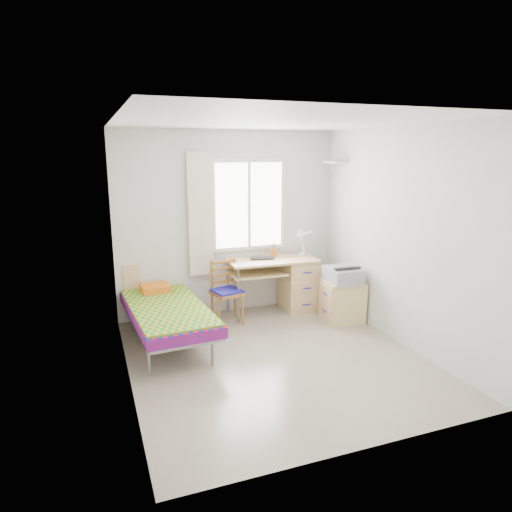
{
  "coord_description": "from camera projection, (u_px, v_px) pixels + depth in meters",
  "views": [
    {
      "loc": [
        -1.88,
        -4.43,
        2.3
      ],
      "look_at": [
        -0.03,
        0.55,
        1.08
      ],
      "focal_mm": 32.0,
      "sensor_mm": 36.0,
      "label": 1
    }
  ],
  "objects": [
    {
      "name": "curtain",
      "position": [
        201.0,
        215.0,
        6.26
      ],
      "size": [
        0.35,
        0.05,
        1.7
      ],
      "primitive_type": "cube",
      "color": "beige",
      "rests_on": "wall_back"
    },
    {
      "name": "pen_cup",
      "position": [
        274.0,
        253.0,
        6.68
      ],
      "size": [
        0.11,
        0.11,
        0.11
      ],
      "primitive_type": "cylinder",
      "rotation": [
        0.0,
        0.0,
        0.28
      ],
      "color": "orange",
      "rests_on": "desk"
    },
    {
      "name": "window",
      "position": [
        249.0,
        205.0,
        6.53
      ],
      "size": [
        1.1,
        0.04,
        1.3
      ],
      "color": "white",
      "rests_on": "wall_back"
    },
    {
      "name": "bed",
      "position": [
        166.0,
        310.0,
        5.63
      ],
      "size": [
        1.0,
        1.92,
        0.81
      ],
      "rotation": [
        0.0,
        0.0,
        0.07
      ],
      "color": "gray",
      "rests_on": "floor"
    },
    {
      "name": "task_lamp",
      "position": [
        303.0,
        239.0,
        6.56
      ],
      "size": [
        0.24,
        0.33,
        0.45
      ],
      "rotation": [
        0.0,
        0.0,
        -0.39
      ],
      "color": "white",
      "rests_on": "desk"
    },
    {
      "name": "printer",
      "position": [
        343.0,
        274.0,
        6.18
      ],
      "size": [
        0.44,
        0.5,
        0.21
      ],
      "rotation": [
        0.0,
        0.0,
        -0.05
      ],
      "color": "#9FA1A6",
      "rests_on": "cabinet"
    },
    {
      "name": "chair",
      "position": [
        227.0,
        287.0,
        6.24
      ],
      "size": [
        0.45,
        0.45,
        0.87
      ],
      "rotation": [
        0.0,
        0.0,
        0.22
      ],
      "color": "brown",
      "rests_on": "floor"
    },
    {
      "name": "cabinet",
      "position": [
        342.0,
        301.0,
        6.3
      ],
      "size": [
        0.58,
        0.53,
        0.57
      ],
      "rotation": [
        0.0,
        0.0,
        -0.13
      ],
      "color": "#D9B76F",
      "rests_on": "floor"
    },
    {
      "name": "wall_back",
      "position": [
        229.0,
        223.0,
        6.5
      ],
      "size": [
        3.2,
        0.0,
        3.2
      ],
      "primitive_type": "plane",
      "rotation": [
        1.57,
        0.0,
        0.0
      ],
      "color": "silver",
      "rests_on": "ground"
    },
    {
      "name": "floor",
      "position": [
        275.0,
        358.0,
        5.2
      ],
      "size": [
        3.5,
        3.5,
        0.0
      ],
      "primitive_type": "plane",
      "color": "#BCAD93",
      "rests_on": "ground"
    },
    {
      "name": "laptop",
      "position": [
        262.0,
        259.0,
        6.48
      ],
      "size": [
        0.39,
        0.3,
        0.03
      ],
      "primitive_type": "imported",
      "rotation": [
        0.0,
        0.0,
        -0.24
      ],
      "color": "black",
      "rests_on": "desk"
    },
    {
      "name": "wall_right",
      "position": [
        400.0,
        237.0,
        5.45
      ],
      "size": [
        0.0,
        3.5,
        3.5
      ],
      "primitive_type": "plane",
      "rotation": [
        1.57,
        0.0,
        -1.57
      ],
      "color": "silver",
      "rests_on": "ground"
    },
    {
      "name": "book",
      "position": [
        258.0,
        275.0,
        6.47
      ],
      "size": [
        0.25,
        0.27,
        0.02
      ],
      "primitive_type": "imported",
      "rotation": [
        0.0,
        0.0,
        0.51
      ],
      "color": "gray",
      "rests_on": "desk"
    },
    {
      "name": "ceiling",
      "position": [
        278.0,
        121.0,
        4.61
      ],
      "size": [
        3.5,
        3.5,
        0.0
      ],
      "primitive_type": "plane",
      "rotation": [
        3.14,
        0.0,
        0.0
      ],
      "color": "white",
      "rests_on": "wall_back"
    },
    {
      "name": "floating_shelf",
      "position": [
        335.0,
        162.0,
        6.5
      ],
      "size": [
        0.2,
        0.32,
        0.03
      ],
      "primitive_type": "cube",
      "color": "white",
      "rests_on": "wall_right"
    },
    {
      "name": "desk",
      "position": [
        294.0,
        282.0,
        6.71
      ],
      "size": [
        1.29,
        0.63,
        0.79
      ],
      "rotation": [
        0.0,
        0.0,
        -0.04
      ],
      "color": "tan",
      "rests_on": "floor"
    },
    {
      "name": "wall_left",
      "position": [
        122.0,
        258.0,
        4.36
      ],
      "size": [
        0.0,
        3.5,
        3.5
      ],
      "primitive_type": "plane",
      "rotation": [
        1.57,
        0.0,
        1.57
      ],
      "color": "silver",
      "rests_on": "ground"
    }
  ]
}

